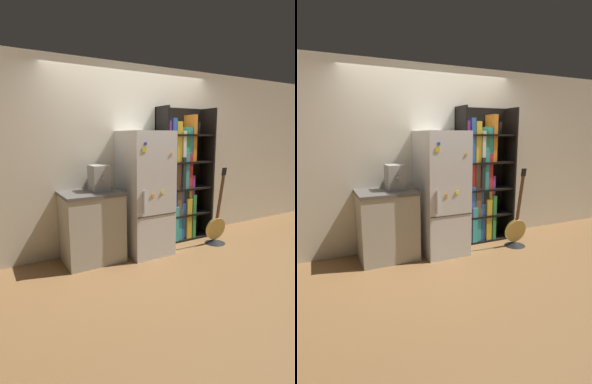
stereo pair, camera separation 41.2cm
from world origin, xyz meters
TOP-DOWN VIEW (x-y plane):
  - ground_plane at (0.00, 0.00)m, footprint 16.00×16.00m
  - wall_back at (0.00, 0.47)m, footprint 8.00×0.05m
  - refrigerator at (-0.00, 0.11)m, footprint 0.60×0.70m
  - bookshelf at (0.71, 0.30)m, footprint 0.89×0.35m
  - kitchen_counter at (-0.75, 0.17)m, footprint 0.76×0.58m
  - espresso_machine at (-0.62, 0.20)m, footprint 0.22×0.32m
  - guitar at (1.08, -0.17)m, footprint 0.34×0.31m

SIDE VIEW (x-z plane):
  - ground_plane at x=0.00m, z-range 0.00..0.00m
  - guitar at x=1.08m, z-range -0.42..0.76m
  - kitchen_counter at x=-0.75m, z-range 0.00..0.92m
  - refrigerator at x=0.00m, z-range 0.00..1.69m
  - bookshelf at x=0.71m, z-range -0.09..1.94m
  - espresso_machine at x=-0.62m, z-range 0.92..1.25m
  - wall_back at x=0.00m, z-range 0.00..2.60m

